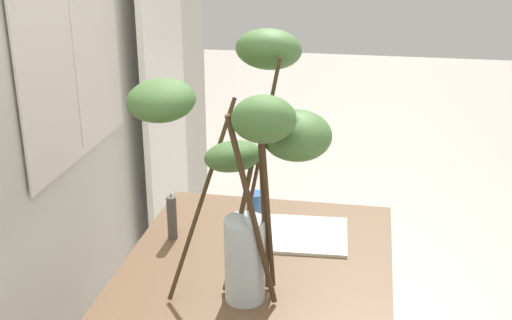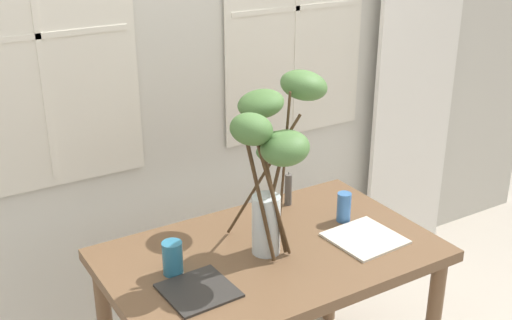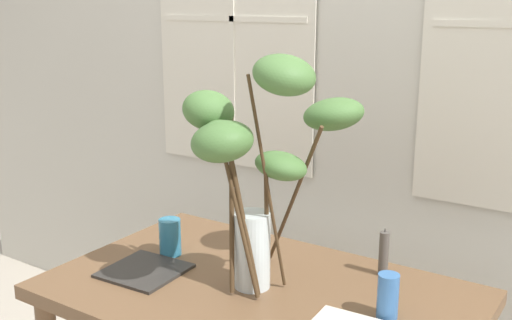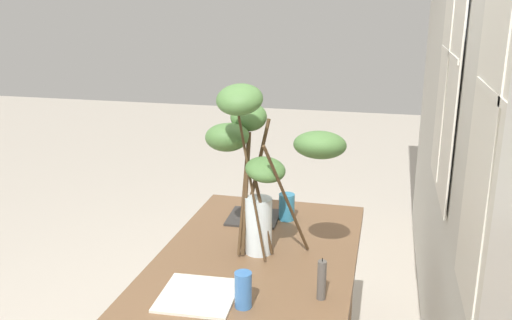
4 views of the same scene
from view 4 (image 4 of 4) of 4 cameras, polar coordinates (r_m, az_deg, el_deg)
back_wall_with_windows at (r=2.05m, az=23.32°, el=6.61°), size 5.02×0.14×2.95m
dining_table at (r=2.34m, az=0.13°, el=-12.06°), size 1.31×0.81×0.76m
vase_with_branches at (r=2.12m, az=0.22°, el=0.78°), size 0.50×0.62×0.75m
drinking_glass_blue_left at (r=2.62m, az=3.26°, el=-4.97°), size 0.08×0.08×0.13m
drinking_glass_blue_right at (r=1.91m, az=-1.36°, el=-13.55°), size 0.06×0.06×0.13m
plate_square_left at (r=2.65m, az=-0.26°, el=-6.07°), size 0.25×0.25×0.01m
plate_square_right at (r=2.01m, az=-6.14°, el=-14.01°), size 0.28×0.28×0.01m
pillar_candle at (r=1.96m, az=6.94°, el=-12.48°), size 0.03×0.03×0.16m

